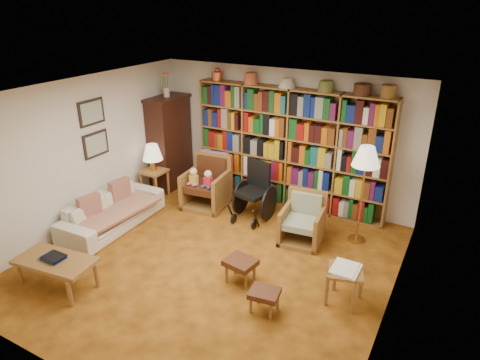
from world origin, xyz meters
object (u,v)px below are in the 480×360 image
Objects in this scene: armchair_leather at (209,185)px; footstool_b at (265,295)px; armchair_sage at (304,222)px; side_table_papers at (345,275)px; side_table_lamp at (154,177)px; coffee_table at (55,262)px; wheelchair at (255,193)px; floor_lamp at (366,160)px; sofa at (112,211)px; footstool_a at (240,264)px.

footstool_b is at bearing -44.89° from armchair_leather.
side_table_papers is at bearing -50.00° from armchair_sage.
coffee_table is at bearing -77.63° from side_table_lamp.
side_table_lamp is at bearing -173.22° from wheelchair.
floor_lamp is at bearing 75.96° from footstool_b.
sofa is at bearing -142.57° from wheelchair.
armchair_leather is at bearing 152.69° from side_table_papers.
footstool_a is (-0.35, -1.48, -0.02)m from armchair_sage.
floor_lamp reaches higher than wheelchair.
sofa is at bearing 173.36° from footstool_a.
sofa is 2.01× the size of armchair_leather.
floor_lamp is (0.78, 0.39, 1.08)m from armchair_sage.
armchair_sage reaches higher than footstool_a.
sofa reaches higher than footstool_a.
armchair_sage is 1.75× the size of footstool_a.
sofa is at bearing 179.36° from side_table_papers.
coffee_table is at bearing -161.95° from footstool_b.
floor_lamp is at bearing 4.62° from side_table_lamp.
side_table_papers is at bearing 23.66° from coffee_table.
side_table_lamp is at bearing 150.49° from footstool_a.
side_table_papers is at bearing -27.31° from armchair_leather.
floor_lamp is at bearing 98.68° from side_table_papers.
coffee_table is at bearing -98.13° from armchair_leather.
footstool_b is at bearing -140.97° from side_table_papers.
armchair_leather reaches higher than sofa.
armchair_leather reaches higher than footstool_a.
coffee_table reaches higher than footstool_a.
sofa is at bearing 167.66° from footstool_b.
armchair_leather is 0.85× the size of coffee_table.
coffee_table is (0.52, -1.58, 0.08)m from sofa.
armchair_leather is 0.94× the size of wheelchair.
floor_lamp reaches higher than sofa.
side_table_lamp is 1.26× the size of footstool_a.
floor_lamp is 1.41× the size of coffee_table.
armchair_sage reaches higher than footstool_b.
sofa is 1.67m from coffee_table.
armchair_sage is 0.70× the size of coffee_table.
armchair_leather is 3.44m from side_table_papers.
floor_lamp is 2.45m from footstool_a.
coffee_table is (-0.44, -3.12, -0.03)m from armchair_leather.
side_table_lamp is 1.10m from armchair_leather.
coffee_table is at bearing -149.23° from footstool_a.
wheelchair reaches higher than armchair_sage.
armchair_leather reaches higher than coffee_table.
footstool_a is at bearing -98.89° from sofa.
floor_lamp is at bearing 43.97° from coffee_table.
armchair_leather is (0.97, 1.54, 0.11)m from sofa.
wheelchair reaches higher than armchair_leather.
wheelchair is 2.04m from floor_lamp.
footstool_b is (-0.57, -2.27, -1.13)m from floor_lamp.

